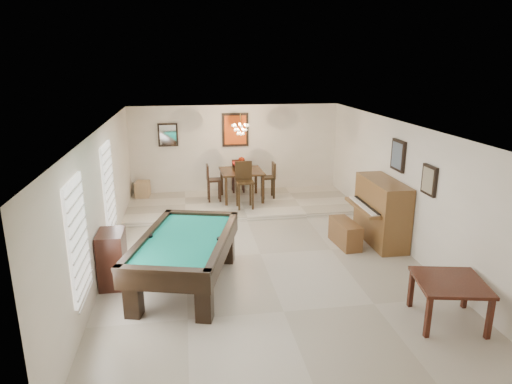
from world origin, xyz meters
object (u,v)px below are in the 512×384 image
object	(u,v)px
piano_bench	(345,233)
chandelier	(241,125)
apothecary_chest	(112,259)
pool_table	(186,262)
dining_chair_south	(245,186)
flower_vase	(241,161)
dining_chair_north	(238,175)
corner_bench	(143,189)
upright_piano	(374,212)
square_table	(448,301)
dining_chair_east	(268,180)
dining_table	(242,183)
dining_chair_west	(214,183)

from	to	relation	value
piano_bench	chandelier	bearing A→B (deg)	121.84
piano_bench	apothecary_chest	world-z (taller)	apothecary_chest
pool_table	dining_chair_south	xyz separation A→B (m)	(1.54, 3.85, 0.27)
pool_table	flower_vase	bearing A→B (deg)	86.32
apothecary_chest	dining_chair_north	bearing A→B (deg)	61.52
apothecary_chest	corner_bench	size ratio (longest dim) A/B	2.10
upright_piano	piano_bench	world-z (taller)	upright_piano
upright_piano	pool_table	bearing A→B (deg)	-160.67
pool_table	square_table	xyz separation A→B (m)	(3.87, -1.76, -0.11)
dining_chair_south	dining_chair_east	distance (m)	1.13
piano_bench	chandelier	world-z (taller)	chandelier
square_table	corner_bench	xyz separation A→B (m)	(-5.04, 7.08, -0.01)
dining_table	flower_vase	size ratio (longest dim) A/B	4.33
dining_chair_east	dining_chair_south	bearing A→B (deg)	-42.59
dining_chair_north	corner_bench	xyz separation A→B (m)	(-2.71, -0.08, -0.28)
flower_vase	corner_bench	xyz separation A→B (m)	(-2.72, 0.69, -0.85)
piano_bench	dining_chair_south	world-z (taller)	dining_chair_south
dining_chair_south	corner_bench	bearing A→B (deg)	149.61
upright_piano	dining_chair_east	xyz separation A→B (m)	(-1.73, 3.27, -0.08)
dining_chair_west	flower_vase	bearing A→B (deg)	-89.73
chandelier	square_table	bearing A→B (deg)	-68.75
apothecary_chest	chandelier	bearing A→B (deg)	56.02
square_table	chandelier	world-z (taller)	chandelier
apothecary_chest	chandelier	size ratio (longest dim) A/B	1.64
dining_table	dining_chair_east	xyz separation A→B (m)	(0.74, 0.05, 0.03)
square_table	piano_bench	xyz separation A→B (m)	(-0.51, 3.10, -0.07)
apothecary_chest	dining_chair_east	bearing A→B (deg)	51.38
apothecary_chest	dining_chair_north	distance (m)	5.88
piano_bench	dining_chair_east	xyz separation A→B (m)	(-1.07, 3.35, 0.35)
dining_chair_west	corner_bench	size ratio (longest dim) A/B	2.14
square_table	dining_chair_north	size ratio (longest dim) A/B	0.99
pool_table	dining_chair_south	bearing A→B (deg)	83.06
apothecary_chest	dining_table	xyz separation A→B (m)	(2.81, 4.40, 0.10)
dining_chair_east	chandelier	bearing A→B (deg)	-66.59
pool_table	dining_table	bearing A→B (deg)	86.32
piano_bench	flower_vase	size ratio (longest dim) A/B	3.65
upright_piano	dining_chair_north	bearing A→B (deg)	121.83
piano_bench	flower_vase	distance (m)	3.87
dining_chair_north	pool_table	bearing A→B (deg)	74.81
upright_piano	piano_bench	xyz separation A→B (m)	(-0.66, -0.08, -0.42)
piano_bench	chandelier	size ratio (longest dim) A/B	1.59
pool_table	dining_chair_east	size ratio (longest dim) A/B	2.69
dining_table	dining_chair_north	bearing A→B (deg)	90.82
pool_table	apothecary_chest	distance (m)	1.28
upright_piano	dining_chair_west	distance (m)	4.54
upright_piano	dining_table	size ratio (longest dim) A/B	1.46
dining_chair_west	corner_bench	xyz separation A→B (m)	(-1.96, 0.72, -0.29)
upright_piano	apothecary_chest	size ratio (longest dim) A/B	1.68
dining_chair_north	corner_bench	bearing A→B (deg)	2.39
dining_table	dining_chair_west	bearing A→B (deg)	-177.96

